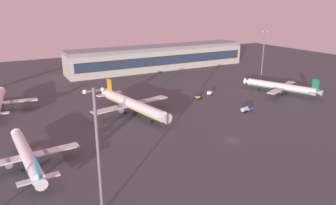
{
  "coord_description": "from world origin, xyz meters",
  "views": [
    {
      "loc": [
        -67.16,
        -76.92,
        44.93
      ],
      "look_at": [
        -4.85,
        37.34,
        4.0
      ],
      "focal_mm": 33.67,
      "sensor_mm": 36.0,
      "label": 1
    }
  ],
  "objects_px": {
    "apron_light_east": "(98,146)",
    "pushback_tug": "(198,97)",
    "maintenance_van": "(210,92)",
    "fuel_truck": "(247,108)",
    "airplane_mid_apron": "(27,155)",
    "airplane_near_gate": "(281,87)",
    "airplane_terminal_side": "(132,104)",
    "apron_light_central": "(263,50)"
  },
  "relations": [
    {
      "from": "airplane_mid_apron",
      "to": "apron_light_central",
      "type": "xyz_separation_m",
      "value": [
        147.97,
        58.84,
        12.47
      ]
    },
    {
      "from": "maintenance_van",
      "to": "apron_light_east",
      "type": "relative_size",
      "value": 0.15
    },
    {
      "from": "airplane_mid_apron",
      "to": "airplane_terminal_side",
      "type": "distance_m",
      "value": 51.72
    },
    {
      "from": "apron_light_east",
      "to": "pushback_tug",
      "type": "bearing_deg",
      "value": 43.05
    },
    {
      "from": "maintenance_van",
      "to": "apron_light_east",
      "type": "bearing_deg",
      "value": -85.53
    },
    {
      "from": "airplane_mid_apron",
      "to": "airplane_near_gate",
      "type": "distance_m",
      "value": 124.83
    },
    {
      "from": "pushback_tug",
      "to": "airplane_terminal_side",
      "type": "bearing_deg",
      "value": -176.03
    },
    {
      "from": "airplane_near_gate",
      "to": "apron_light_east",
      "type": "xyz_separation_m",
      "value": [
        -110.83,
        -50.22,
        12.51
      ]
    },
    {
      "from": "airplane_near_gate",
      "to": "pushback_tug",
      "type": "xyz_separation_m",
      "value": [
        -42.35,
        13.75,
        -2.83
      ]
    },
    {
      "from": "airplane_terminal_side",
      "to": "apron_light_central",
      "type": "distance_m",
      "value": 109.45
    },
    {
      "from": "airplane_mid_apron",
      "to": "maintenance_van",
      "type": "relative_size",
      "value": 8.41
    },
    {
      "from": "airplane_mid_apron",
      "to": "fuel_truck",
      "type": "xyz_separation_m",
      "value": [
        88.85,
        7.34,
        -2.3
      ]
    },
    {
      "from": "airplane_terminal_side",
      "to": "maintenance_van",
      "type": "relative_size",
      "value": 10.28
    },
    {
      "from": "pushback_tug",
      "to": "maintenance_van",
      "type": "bearing_deg",
      "value": 14.65
    },
    {
      "from": "airplane_near_gate",
      "to": "airplane_mid_apron",
      "type": "bearing_deg",
      "value": 166.49
    },
    {
      "from": "airplane_terminal_side",
      "to": "airplane_near_gate",
      "type": "bearing_deg",
      "value": 163.28
    },
    {
      "from": "pushback_tug",
      "to": "maintenance_van",
      "type": "relative_size",
      "value": 0.72
    },
    {
      "from": "airplane_terminal_side",
      "to": "apron_light_east",
      "type": "relative_size",
      "value": 1.59
    },
    {
      "from": "airplane_near_gate",
      "to": "maintenance_van",
      "type": "bearing_deg",
      "value": 129.13
    },
    {
      "from": "fuel_truck",
      "to": "apron_light_central",
      "type": "height_order",
      "value": "apron_light_central"
    },
    {
      "from": "airplane_mid_apron",
      "to": "maintenance_van",
      "type": "xyz_separation_m",
      "value": [
        90.92,
        37.18,
        -2.49
      ]
    },
    {
      "from": "airplane_terminal_side",
      "to": "fuel_truck",
      "type": "distance_m",
      "value": 49.61
    },
    {
      "from": "maintenance_van",
      "to": "apron_light_central",
      "type": "distance_m",
      "value": 62.83
    },
    {
      "from": "apron_light_central",
      "to": "apron_light_east",
      "type": "xyz_separation_m",
      "value": [
        -135.55,
        -89.22,
        0.28
      ]
    },
    {
      "from": "airplane_mid_apron",
      "to": "apron_light_central",
      "type": "height_order",
      "value": "apron_light_central"
    },
    {
      "from": "fuel_truck",
      "to": "apron_light_central",
      "type": "relative_size",
      "value": 0.23
    },
    {
      "from": "airplane_terminal_side",
      "to": "fuel_truck",
      "type": "relative_size",
      "value": 6.98
    },
    {
      "from": "airplane_mid_apron",
      "to": "apron_light_central",
      "type": "distance_m",
      "value": 159.73
    },
    {
      "from": "airplane_mid_apron",
      "to": "apron_light_east",
      "type": "distance_m",
      "value": 35.2
    },
    {
      "from": "airplane_near_gate",
      "to": "airplane_terminal_side",
      "type": "bearing_deg",
      "value": 151.74
    },
    {
      "from": "maintenance_van",
      "to": "apron_light_central",
      "type": "xyz_separation_m",
      "value": [
        57.05,
        21.66,
        14.95
      ]
    },
    {
      "from": "fuel_truck",
      "to": "apron_light_east",
      "type": "bearing_deg",
      "value": -79.19
    },
    {
      "from": "airplane_mid_apron",
      "to": "apron_light_east",
      "type": "height_order",
      "value": "apron_light_east"
    },
    {
      "from": "pushback_tug",
      "to": "airplane_near_gate",
      "type": "bearing_deg",
      "value": -23.07
    },
    {
      "from": "airplane_terminal_side",
      "to": "apron_light_east",
      "type": "distance_m",
      "value": 66.99
    },
    {
      "from": "apron_light_central",
      "to": "airplane_terminal_side",
      "type": "bearing_deg",
      "value": -163.35
    },
    {
      "from": "airplane_terminal_side",
      "to": "pushback_tug",
      "type": "height_order",
      "value": "airplane_terminal_side"
    },
    {
      "from": "airplane_mid_apron",
      "to": "fuel_truck",
      "type": "height_order",
      "value": "airplane_mid_apron"
    },
    {
      "from": "fuel_truck",
      "to": "airplane_mid_apron",
      "type": "bearing_deg",
      "value": -100.73
    },
    {
      "from": "airplane_terminal_side",
      "to": "apron_light_east",
      "type": "bearing_deg",
      "value": 50.56
    },
    {
      "from": "airplane_terminal_side",
      "to": "apron_light_east",
      "type": "xyz_separation_m",
      "value": [
        -31.28,
        -58.03,
        11.9
      ]
    },
    {
      "from": "airplane_near_gate",
      "to": "airplane_terminal_side",
      "type": "distance_m",
      "value": 79.93
    }
  ]
}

